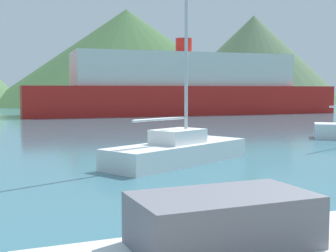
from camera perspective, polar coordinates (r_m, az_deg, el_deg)
motorboat_near at (r=6.90m, az=15.04°, el=-14.60°), size 7.31×2.46×1.74m
sailboat_inner at (r=16.60m, az=1.23°, el=-2.74°), size 5.99×4.83×11.31m
ferry_distant at (r=50.29m, az=1.92°, el=4.70°), size 33.82×9.22×8.04m
hill_east at (r=84.67m, az=-5.06°, el=8.37°), size 48.57×48.57×16.85m
hill_far_east at (r=97.56m, az=10.36°, el=8.02°), size 36.98×36.98×17.59m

